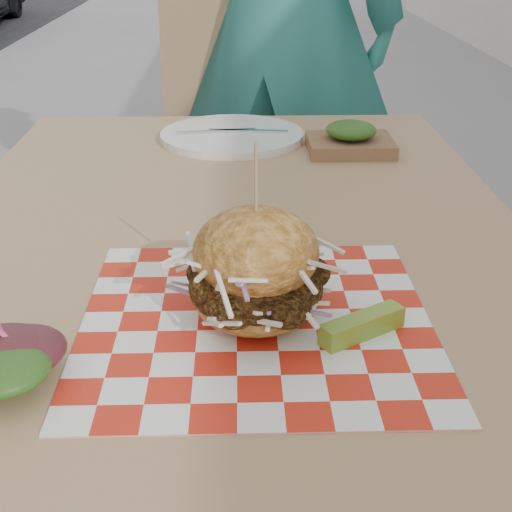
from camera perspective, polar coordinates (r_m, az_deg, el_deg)
The scene contains 8 objects.
diner at distance 2.01m, azimuth 2.13°, elevation 18.91°, with size 0.66×0.43×1.80m, color teal.
patio_table at distance 1.00m, azimuth -1.93°, elevation -1.90°, with size 0.80×1.20×0.75m.
patio_chair at distance 2.02m, azimuth -0.90°, elevation 8.92°, with size 0.53×0.54×0.95m.
paper_liner at distance 0.74m, azimuth 0.00°, elevation -5.17°, with size 0.36×0.36×0.00m, color red.
sandwich at distance 0.72m, azimuth 0.00°, elevation -1.45°, with size 0.17×0.17×0.19m.
pickle_spear at distance 0.72m, azimuth 8.49°, elevation -5.54°, with size 0.10×0.02×0.02m, color #81A32F.
place_setting at distance 1.36m, azimuth -1.92°, elevation 9.60°, with size 0.27×0.27×0.02m.
kraft_tray at distance 1.29m, azimuth 7.56°, elevation 9.21°, with size 0.15×0.12×0.06m.
Camera 1 is at (-0.29, -1.07, 1.13)m, focal length 50.00 mm.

